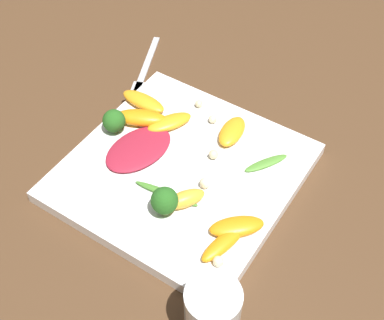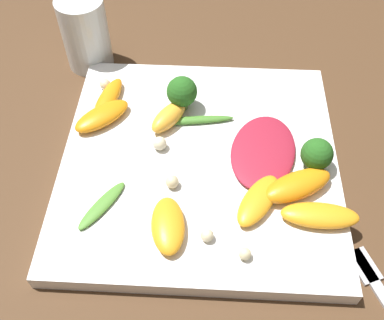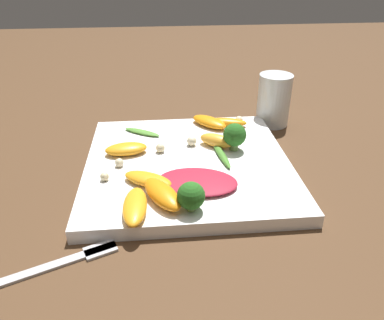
% 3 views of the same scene
% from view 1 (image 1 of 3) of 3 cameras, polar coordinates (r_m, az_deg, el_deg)
% --- Properties ---
extents(ground_plane, '(2.40, 2.40, 0.00)m').
position_cam_1_polar(ground_plane, '(0.78, -1.07, -1.78)').
color(ground_plane, '#4C331E').
extents(plate, '(0.31, 0.31, 0.02)m').
position_cam_1_polar(plate, '(0.77, -1.08, -1.31)').
color(plate, white).
rests_on(plate, ground_plane).
extents(drinking_glass, '(0.06, 0.06, 0.10)m').
position_cam_1_polar(drinking_glass, '(0.61, 2.17, -16.26)').
color(drinking_glass, white).
rests_on(drinking_glass, ground_plane).
extents(fork, '(0.08, 0.16, 0.01)m').
position_cam_1_polar(fork, '(0.94, -5.17, 9.36)').
color(fork, '#B2B2B7').
rests_on(fork, ground_plane).
extents(radicchio_leaf_0, '(0.09, 0.12, 0.01)m').
position_cam_1_polar(radicchio_leaf_0, '(0.78, -5.72, 1.20)').
color(radicchio_leaf_0, maroon).
rests_on(radicchio_leaf_0, plate).
extents(orange_segment_0, '(0.06, 0.08, 0.01)m').
position_cam_1_polar(orange_segment_0, '(0.81, -2.42, 4.03)').
color(orange_segment_0, orange).
rests_on(orange_segment_0, plate).
extents(orange_segment_1, '(0.07, 0.07, 0.02)m').
position_cam_1_polar(orange_segment_1, '(0.69, 4.79, -7.09)').
color(orange_segment_1, orange).
rests_on(orange_segment_1, plate).
extents(orange_segment_2, '(0.08, 0.06, 0.02)m').
position_cam_1_polar(orange_segment_2, '(0.82, -5.51, 4.51)').
color(orange_segment_2, orange).
rests_on(orange_segment_2, plate).
extents(orange_segment_3, '(0.05, 0.06, 0.02)m').
position_cam_1_polar(orange_segment_3, '(0.71, -0.76, -4.18)').
color(orange_segment_3, '#FCAD33').
rests_on(orange_segment_3, plate).
extents(orange_segment_4, '(0.04, 0.08, 0.01)m').
position_cam_1_polar(orange_segment_4, '(0.68, 3.36, -8.86)').
color(orange_segment_4, orange).
rests_on(orange_segment_4, plate).
extents(orange_segment_5, '(0.08, 0.03, 0.02)m').
position_cam_1_polar(orange_segment_5, '(0.85, -5.21, 6.25)').
color(orange_segment_5, orange).
rests_on(orange_segment_5, plate).
extents(orange_segment_6, '(0.04, 0.07, 0.02)m').
position_cam_1_polar(orange_segment_6, '(0.80, 4.29, 3.06)').
color(orange_segment_6, orange).
rests_on(orange_segment_6, plate).
extents(broccoli_floret_0, '(0.04, 0.04, 0.04)m').
position_cam_1_polar(broccoli_floret_0, '(0.69, -2.94, -4.38)').
color(broccoli_floret_0, '#7A9E51').
rests_on(broccoli_floret_0, plate).
extents(broccoli_floret_1, '(0.03, 0.03, 0.04)m').
position_cam_1_polar(broccoli_floret_1, '(0.81, -8.32, 4.13)').
color(broccoli_floret_1, '#7A9E51').
rests_on(broccoli_floret_1, plate).
extents(arugula_sprig_0, '(0.10, 0.02, 0.01)m').
position_cam_1_polar(arugula_sprig_0, '(0.73, -2.78, -3.59)').
color(arugula_sprig_0, '#47842D').
rests_on(arugula_sprig_0, plate).
extents(arugula_sprig_1, '(0.05, 0.07, 0.01)m').
position_cam_1_polar(arugula_sprig_1, '(0.77, 7.91, -0.33)').
color(arugula_sprig_1, '#518E33').
rests_on(arugula_sprig_1, plate).
extents(macadamia_nut_0, '(0.01, 0.01, 0.01)m').
position_cam_1_polar(macadamia_nut_0, '(0.77, 2.30, 0.60)').
color(macadamia_nut_0, beige).
rests_on(macadamia_nut_0, plate).
extents(macadamia_nut_1, '(0.01, 0.01, 0.01)m').
position_cam_1_polar(macadamia_nut_1, '(0.67, 2.81, -10.75)').
color(macadamia_nut_1, beige).
rests_on(macadamia_nut_1, plate).
extents(macadamia_nut_2, '(0.02, 0.02, 0.02)m').
position_cam_1_polar(macadamia_nut_2, '(0.73, 1.41, -2.46)').
color(macadamia_nut_2, beige).
rests_on(macadamia_nut_2, plate).
extents(macadamia_nut_3, '(0.01, 0.01, 0.01)m').
position_cam_1_polar(macadamia_nut_3, '(0.84, 0.74, 6.02)').
color(macadamia_nut_3, beige).
rests_on(macadamia_nut_3, plate).
extents(macadamia_nut_4, '(0.01, 0.01, 0.01)m').
position_cam_1_polar(macadamia_nut_4, '(0.82, 2.22, 4.37)').
color(macadamia_nut_4, beige).
rests_on(macadamia_nut_4, plate).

